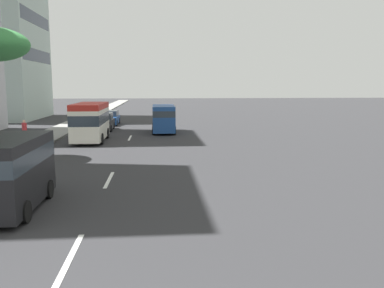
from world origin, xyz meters
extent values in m
plane|color=#2D2D30|center=(31.50, 0.00, 0.00)|extent=(198.00, 198.00, 0.00)
cube|color=gray|center=(31.50, 6.95, 0.07)|extent=(162.00, 2.76, 0.15)
cube|color=silver|center=(5.93, 0.00, 0.01)|extent=(3.20, 0.16, 0.01)
cube|color=silver|center=(14.52, 0.00, 0.01)|extent=(3.20, 0.16, 0.01)
cube|color=silver|center=(29.50, 0.00, 0.01)|extent=(3.20, 0.16, 0.01)
cube|color=black|center=(10.19, 2.97, 1.37)|extent=(4.75, 2.09, 2.35)
cube|color=#2D3842|center=(10.19, 2.97, 1.89)|extent=(4.76, 2.09, 0.56)
cylinder|color=black|center=(8.77, 1.97, 0.36)|extent=(0.72, 0.24, 0.72)
cylinder|color=black|center=(11.62, 1.97, 0.36)|extent=(0.72, 0.24, 0.72)
cube|color=silver|center=(27.75, 2.87, 1.38)|extent=(6.17, 2.15, 2.29)
cube|color=#B2261E|center=(27.75, 2.87, 2.74)|extent=(6.17, 2.15, 0.44)
cube|color=#28333D|center=(27.75, 2.87, 1.81)|extent=(6.18, 2.15, 0.76)
cylinder|color=black|center=(25.96, 1.85, 0.42)|extent=(0.84, 0.26, 0.84)
cylinder|color=black|center=(25.96, 3.89, 0.42)|extent=(0.84, 0.26, 0.84)
cylinder|color=black|center=(29.54, 1.85, 0.42)|extent=(0.84, 0.26, 0.84)
cylinder|color=black|center=(29.54, 3.89, 0.42)|extent=(0.84, 0.26, 0.84)
cube|color=#1E478C|center=(41.06, 2.91, 0.56)|extent=(4.77, 1.82, 0.76)
cube|color=#38424C|center=(41.30, 2.91, 1.25)|extent=(2.62, 1.67, 0.62)
cylinder|color=black|center=(39.58, 2.07, 0.32)|extent=(0.64, 0.22, 0.64)
cylinder|color=black|center=(39.58, 3.74, 0.32)|extent=(0.64, 0.22, 0.64)
cylinder|color=black|center=(42.54, 2.07, 0.32)|extent=(0.64, 0.22, 0.64)
cylinder|color=black|center=(42.54, 3.74, 0.32)|extent=(0.64, 0.22, 0.64)
cube|color=black|center=(35.58, 2.94, 0.59)|extent=(4.29, 1.81, 0.82)
cube|color=#38424C|center=(35.79, 2.94, 1.34)|extent=(2.36, 1.66, 0.67)
cylinder|color=black|center=(34.25, 2.11, 0.32)|extent=(0.64, 0.22, 0.64)
cylinder|color=black|center=(34.25, 3.77, 0.32)|extent=(0.64, 0.22, 0.64)
cylinder|color=black|center=(36.91, 2.11, 0.32)|extent=(0.64, 0.22, 0.64)
cylinder|color=black|center=(36.91, 3.77, 0.32)|extent=(0.64, 0.22, 0.64)
cube|color=#1E478C|center=(33.12, -2.87, 1.34)|extent=(5.07, 1.96, 2.29)
cube|color=#2D3842|center=(33.12, -2.87, 1.85)|extent=(5.08, 1.96, 0.55)
cylinder|color=black|center=(34.64, -1.94, 0.36)|extent=(0.72, 0.24, 0.72)
cylinder|color=black|center=(34.64, -3.80, 0.36)|extent=(0.72, 0.24, 0.72)
cylinder|color=black|center=(31.60, -1.94, 0.36)|extent=(0.72, 0.24, 0.72)
cylinder|color=black|center=(31.60, -3.80, 0.36)|extent=(0.72, 0.24, 0.72)
cylinder|color=red|center=(26.48, 7.49, 0.55)|extent=(0.14, 0.14, 0.80)
cylinder|color=red|center=(26.64, 7.49, 0.55)|extent=(0.14, 0.14, 0.80)
cube|color=red|center=(26.56, 7.49, 1.27)|extent=(0.38, 0.38, 0.64)
sphere|color=beige|center=(26.56, 7.49, 1.70)|extent=(0.22, 0.22, 0.22)
cube|color=#2D3847|center=(50.51, 12.92, 8.05)|extent=(12.18, 0.08, 1.60)
cube|color=#2D3847|center=(50.51, 12.92, 12.65)|extent=(12.18, 0.08, 1.60)
camera|label=1|loc=(-4.01, -2.23, 4.34)|focal=37.83mm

